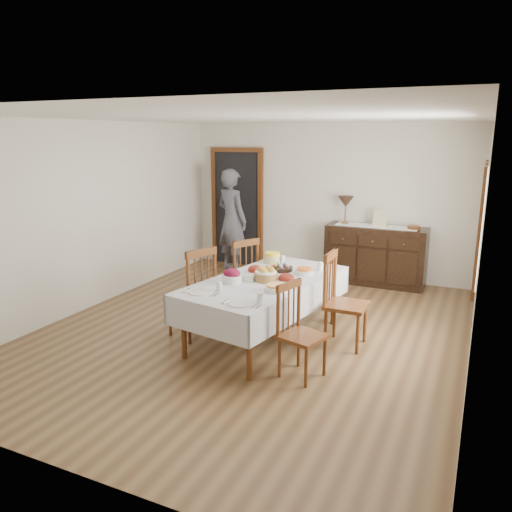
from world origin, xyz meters
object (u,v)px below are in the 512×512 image
at_px(dining_table, 265,287).
at_px(sideboard, 375,255).
at_px(chair_right_near, 299,330).
at_px(person, 232,217).
at_px(chair_left_far, 240,276).
at_px(chair_left_near, 194,292).
at_px(chair_right_far, 342,299).
at_px(table_lamp, 346,203).

bearing_deg(dining_table, sideboard, 86.60).
bearing_deg(chair_right_near, person, 52.79).
height_order(sideboard, person, person).
bearing_deg(chair_left_far, chair_left_near, 17.10).
bearing_deg(dining_table, chair_right_near, -35.26).
distance_m(chair_left_far, person, 2.38).
bearing_deg(dining_table, chair_left_near, -151.68).
distance_m(chair_left_near, chair_right_far, 1.75).
relative_size(chair_left_far, table_lamp, 2.33).
distance_m(dining_table, chair_left_far, 0.93).
xyz_separation_m(chair_left_near, chair_right_far, (1.67, 0.51, -0.01)).
bearing_deg(chair_left_near, chair_left_far, -169.86).
bearing_deg(chair_left_far, table_lamp, -173.37).
height_order(chair_right_far, person, person).
xyz_separation_m(chair_right_far, person, (-2.68, 2.43, 0.42)).
bearing_deg(chair_left_near, table_lamp, -177.44).
distance_m(sideboard, person, 2.59).
bearing_deg(sideboard, chair_right_far, -86.62).
bearing_deg(chair_left_near, chair_right_far, 126.54).
bearing_deg(chair_left_near, chair_right_near, 93.83).
bearing_deg(sideboard, dining_table, -103.64).
relative_size(dining_table, table_lamp, 5.13).
bearing_deg(chair_right_near, chair_left_far, 61.16).
bearing_deg(chair_left_near, person, -141.41).
relative_size(dining_table, person, 1.21).
bearing_deg(person, table_lamp, -151.80).
height_order(dining_table, chair_right_far, chair_right_far).
relative_size(chair_left_near, person, 0.58).
bearing_deg(chair_right_far, chair_left_far, 75.15).
bearing_deg(chair_right_far, chair_left_near, 106.99).
relative_size(dining_table, chair_right_far, 2.14).
xyz_separation_m(chair_left_far, person, (-1.16, 2.03, 0.43)).
xyz_separation_m(dining_table, chair_left_near, (-0.81, -0.26, -0.10)).
height_order(chair_left_far, sideboard, chair_left_far).
distance_m(dining_table, chair_right_far, 0.90).
relative_size(chair_left_near, sideboard, 0.70).
bearing_deg(dining_table, chair_right_far, 26.09).
xyz_separation_m(chair_right_near, chair_right_far, (0.19, 0.93, 0.07)).
distance_m(chair_right_far, table_lamp, 2.87).
bearing_deg(dining_table, table_lamp, 97.00).
relative_size(dining_table, chair_left_far, 2.20).
distance_m(dining_table, sideboard, 2.99).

